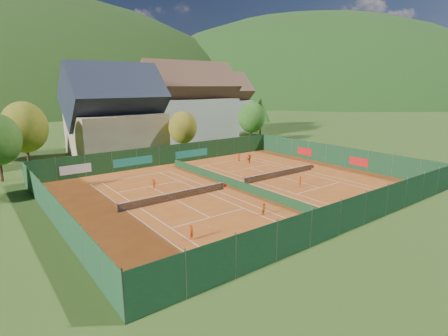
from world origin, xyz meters
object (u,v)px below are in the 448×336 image
Objects in this scene: chalet at (116,116)px; ball_hopper at (387,187)px; player_left_near at (191,232)px; player_left_far at (154,184)px; player_right_near at (300,182)px; player_left_mid at (264,209)px; player_right_far_a at (239,157)px; hotel_block_b at (219,106)px; player_right_far_b at (249,159)px; hotel_block_a at (189,106)px.

ball_hopper is at bearing -69.28° from chalet.
player_left_far is (3.92, 14.70, -0.04)m from player_left_near.
player_right_near reaches higher than player_left_far.
chalet is at bearing 86.41° from player_left_mid.
player_left_near is 30.00m from player_right_far_a.
hotel_block_b reaches higher than player_right_far_b.
player_left_mid is 0.86× the size of player_right_near.
player_right_far_b is (13.11, -21.23, -5.89)m from chalet.
player_left_far is 17.50m from player_right_near.
player_right_far_b is at bearing -168.84° from player_left_far.
ball_hopper is 21.07m from player_right_far_b.
player_left_far is at bearing -127.98° from hotel_block_a.
hotel_block_b is (14.00, 8.00, -0.76)m from hotel_block_a.
player_right_far_a is (-3.03, 23.24, 0.08)m from ball_hopper.
player_left_far is 0.87× the size of player_right_near.
chalet is 39.42m from player_left_mid.
player_right_near is at bearing -12.17° from player_left_near.
player_left_near is 1.03× the size of player_right_far_a.
player_right_near is 14.19m from player_right_far_b.
player_right_far_b is (3.85, 13.66, 0.03)m from player_right_near.
chalet is at bearing 50.96° from player_left_near.
hotel_block_b is (33.00, 14.00, -0.01)m from chalet.
player_left_far is at bearing 140.35° from ball_hopper.
player_right_far_b is at bearing -102.21° from hotel_block_a.
ball_hopper is at bearing 64.14° from player_right_far_a.
chalet is at bearing -76.49° from player_right_far_b.
player_right_near is (14.27, -10.13, 0.09)m from player_left_far.
ball_hopper is 0.61× the size of player_left_near.
player_left_far is at bearing -101.44° from chalet.
player_right_near reaches higher than player_right_far_a.
player_left_mid is (-33.52, -52.95, -6.01)m from hotel_block_b.
player_left_mid is 14.89m from player_left_far.
hotel_block_a reaches higher than player_right_near.
player_left_near is at bearing -102.75° from chalet.
ball_hopper is at bearing -13.68° from player_left_mid.
player_right_near is (-6.66, 7.22, 0.15)m from ball_hopper.
hotel_block_a is 17.66× the size of player_left_far.
player_left_near is (-41.93, -53.46, -5.96)m from hotel_block_b.
player_right_far_b reaches higher than player_right_near.
hotel_block_a reaches higher than player_left_near.
player_right_far_b is (13.63, 17.73, 0.13)m from player_left_mid.
ball_hopper is at bearing -101.67° from player_right_near.
hotel_block_a reaches higher than ball_hopper.
player_right_near is (18.19, 4.57, 0.05)m from player_left_near.
chalet is 35.85m from hotel_block_b.
hotel_block_b is 11.73× the size of player_right_far_b.
chalet is 13.24× the size of player_left_far.
player_left_mid reaches higher than ball_hopper.
ball_hopper is (-3.07, -48.11, -6.83)m from hotel_block_a.
player_left_mid is 10.59m from player_right_near.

